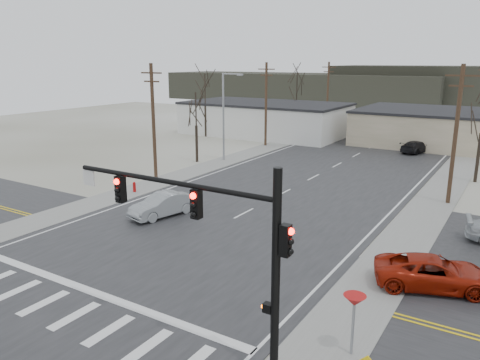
# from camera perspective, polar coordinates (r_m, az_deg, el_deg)

# --- Properties ---
(ground) EXTENTS (140.00, 140.00, 0.00)m
(ground) POSITION_cam_1_polar(r_m,az_deg,el_deg) (26.08, -8.83, -8.86)
(ground) COLOR silver
(ground) RESTS_ON ground
(main_road) EXTENTS (18.00, 110.00, 0.05)m
(main_road) POSITION_cam_1_polar(r_m,az_deg,el_deg) (38.02, 5.96, -1.25)
(main_road) COLOR #242527
(main_road) RESTS_ON ground
(cross_road) EXTENTS (90.00, 10.00, 0.04)m
(cross_road) POSITION_cam_1_polar(r_m,az_deg,el_deg) (26.07, -8.84, -8.82)
(cross_road) COLOR #242527
(cross_road) RESTS_ON ground
(sidewalk_left) EXTENTS (3.00, 90.00, 0.06)m
(sidewalk_left) POSITION_cam_1_polar(r_m,az_deg,el_deg) (47.42, -2.93, 1.96)
(sidewalk_left) COLOR gray
(sidewalk_left) RESTS_ON ground
(sidewalk_right) EXTENTS (3.00, 90.00, 0.06)m
(sidewalk_right) POSITION_cam_1_polar(r_m,az_deg,el_deg) (39.71, 23.13, -1.66)
(sidewalk_right) COLOR gray
(sidewalk_right) RESTS_ON ground
(traffic_signal_mast) EXTENTS (8.95, 0.43, 7.20)m
(traffic_signal_mast) POSITION_cam_1_polar(r_m,az_deg,el_deg) (15.28, -1.96, -6.90)
(traffic_signal_mast) COLOR black
(traffic_signal_mast) RESTS_ON ground
(fire_hydrant) EXTENTS (0.24, 0.24, 0.87)m
(fire_hydrant) POSITION_cam_1_polar(r_m,az_deg,el_deg) (38.09, -12.76, -0.83)
(fire_hydrant) COLOR #A50C0C
(fire_hydrant) RESTS_ON ground
(yield_sign) EXTENTS (0.80, 0.80, 2.35)m
(yield_sign) POSITION_cam_1_polar(r_m,az_deg,el_deg) (17.21, 13.78, -14.34)
(yield_sign) COLOR gray
(yield_sign) RESTS_ON ground
(building_left_far) EXTENTS (22.30, 12.30, 4.50)m
(building_left_far) POSITION_cam_1_polar(r_m,az_deg,el_deg) (66.66, 3.06, 7.51)
(building_left_far) COLOR silver
(building_left_far) RESTS_ON ground
(building_right_far) EXTENTS (26.30, 14.30, 4.30)m
(building_right_far) POSITION_cam_1_polar(r_m,az_deg,el_deg) (62.82, 26.33, 5.53)
(building_right_far) COLOR beige
(building_right_far) RESTS_ON ground
(upole_left_b) EXTENTS (2.20, 0.30, 10.00)m
(upole_left_b) POSITION_cam_1_polar(r_m,az_deg,el_deg) (40.91, -10.51, 7.14)
(upole_left_b) COLOR #462D20
(upole_left_b) RESTS_ON ground
(upole_left_c) EXTENTS (2.20, 0.30, 10.00)m
(upole_left_c) POSITION_cam_1_polar(r_m,az_deg,el_deg) (57.22, 3.19, 9.36)
(upole_left_c) COLOR #462D20
(upole_left_c) RESTS_ON ground
(upole_left_d) EXTENTS (2.20, 0.30, 10.00)m
(upole_left_d) POSITION_cam_1_polar(r_m,az_deg,el_deg) (75.34, 10.64, 10.35)
(upole_left_d) COLOR #462D20
(upole_left_d) RESTS_ON ground
(upole_right_a) EXTENTS (2.20, 0.30, 10.00)m
(upole_right_a) POSITION_cam_1_polar(r_m,az_deg,el_deg) (36.63, 24.81, 5.23)
(upole_right_a) COLOR #462D20
(upole_right_a) RESTS_ON ground
(streetlight_main) EXTENTS (2.40, 0.25, 9.00)m
(streetlight_main) POSITION_cam_1_polar(r_m,az_deg,el_deg) (48.35, -1.84, 8.29)
(streetlight_main) COLOR gray
(streetlight_main) RESTS_ON ground
(tree_left_near) EXTENTS (3.30, 3.30, 7.35)m
(tree_left_near) POSITION_cam_1_polar(r_m,az_deg,el_deg) (47.98, -5.39, 8.36)
(tree_left_near) COLOR #2C231B
(tree_left_near) RESTS_ON ground
(tree_left_far) EXTENTS (3.96, 3.96, 8.82)m
(tree_left_far) POSITION_cam_1_polar(r_m,az_deg,el_deg) (70.74, 6.94, 11.10)
(tree_left_far) COLOR #2C231B
(tree_left_far) RESTS_ON ground
(tree_left_mid) EXTENTS (3.96, 3.96, 8.82)m
(tree_left_mid) POSITION_cam_1_polar(r_m,az_deg,el_deg) (64.45, -4.29, 10.85)
(tree_left_mid) COLOR #2C231B
(tree_left_mid) RESTS_ON ground
(hill_left) EXTENTS (70.00, 18.00, 7.00)m
(hill_left) POSITION_cam_1_polar(r_m,az_deg,el_deg) (121.39, 7.13, 11.11)
(hill_left) COLOR #333026
(hill_left) RESTS_ON ground
(sedan_crossing) EXTENTS (2.68, 4.91, 1.53)m
(sedan_crossing) POSITION_cam_1_polar(r_m,az_deg,el_deg) (31.82, -9.41, -3.00)
(sedan_crossing) COLOR gray
(sedan_crossing) RESTS_ON main_road
(car_far_a) EXTENTS (3.27, 5.00, 1.35)m
(car_far_a) POSITION_cam_1_polar(r_m,az_deg,el_deg) (56.65, 20.73, 3.80)
(car_far_a) COLOR black
(car_far_a) RESTS_ON main_road
(car_far_b) EXTENTS (2.47, 3.80, 1.20)m
(car_far_b) POSITION_cam_1_polar(r_m,az_deg,el_deg) (74.01, 16.21, 6.39)
(car_far_b) COLOR black
(car_far_b) RESTS_ON main_road
(car_parked_red) EXTENTS (5.81, 4.10, 1.47)m
(car_parked_red) POSITION_cam_1_polar(r_m,az_deg,el_deg) (23.59, 22.56, -10.41)
(car_parked_red) COLOR #951808
(car_parked_red) RESTS_ON parking_lot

